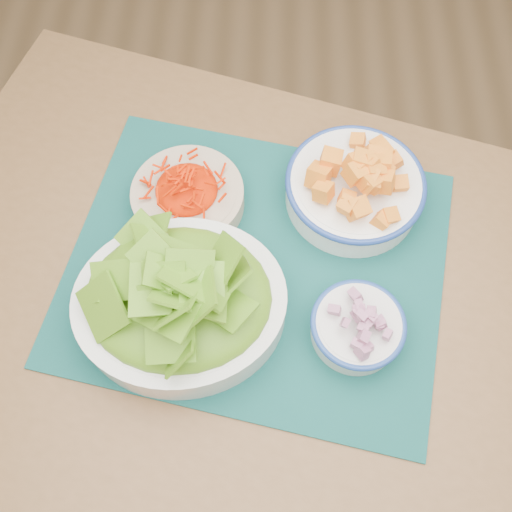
{
  "coord_description": "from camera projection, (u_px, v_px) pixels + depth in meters",
  "views": [
    {
      "loc": [
        -0.14,
        -0.45,
        1.54
      ],
      "look_at": [
        -0.15,
        -0.08,
        0.78
      ],
      "focal_mm": 40.0,
      "sensor_mm": 36.0,
      "label": 1
    }
  ],
  "objects": [
    {
      "name": "onion_bowl",
      "position": [
        358.0,
        326.0,
        0.79
      ],
      "size": [
        0.13,
        0.13,
        0.07
      ],
      "rotation": [
        0.0,
        0.0,
        0.06
      ],
      "color": "silver",
      "rests_on": "placemat"
    },
    {
      "name": "squash_bowl",
      "position": [
        356.0,
        181.0,
        0.87
      ],
      "size": [
        0.25,
        0.25,
        0.11
      ],
      "rotation": [
        0.0,
        0.0,
        0.21
      ],
      "color": "white",
      "rests_on": "placemat"
    },
    {
      "name": "placemat",
      "position": [
        256.0,
        265.0,
        0.87
      ],
      "size": [
        0.64,
        0.56,
        0.0
      ],
      "primitive_type": "cube",
      "rotation": [
        0.0,
        0.0,
        -0.2
      ],
      "color": "#08302F",
      "rests_on": "table"
    },
    {
      "name": "lettuce_bowl",
      "position": [
        179.0,
        297.0,
        0.77
      ],
      "size": [
        0.32,
        0.28,
        0.14
      ],
      "rotation": [
        0.0,
        0.0,
        0.1
      ],
      "color": "silver",
      "rests_on": "placemat"
    },
    {
      "name": "ground",
      "position": [
        311.0,
        355.0,
        1.58
      ],
      "size": [
        4.0,
        4.0,
        0.0
      ],
      "primitive_type": "plane",
      "color": "#977349",
      "rests_on": "ground"
    },
    {
      "name": "carrot_bowl",
      "position": [
        187.0,
        193.0,
        0.88
      ],
      "size": [
        0.2,
        0.2,
        0.07
      ],
      "rotation": [
        0.0,
        0.0,
        -0.14
      ],
      "color": "#BDA98C",
      "rests_on": "placemat"
    },
    {
      "name": "table",
      "position": [
        277.0,
        331.0,
        0.93
      ],
      "size": [
        1.39,
        1.12,
        0.75
      ],
      "rotation": [
        0.0,
        0.0,
        -0.3
      ],
      "color": "brown",
      "rests_on": "ground"
    }
  ]
}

